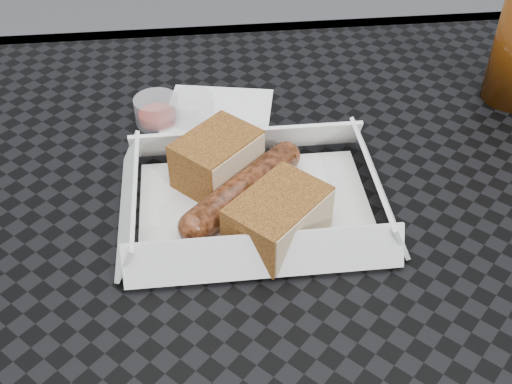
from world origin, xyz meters
The scene contains 9 objects.
patio_table centered at (0.00, 0.00, 0.67)m, with size 0.80×0.80×0.74m.
food_tray centered at (-0.05, 0.01, 0.75)m, with size 0.22×0.15×0.00m, color white.
bratwurst centered at (-0.06, 0.02, 0.76)m, with size 0.13×0.12×0.03m.
bread_near centered at (-0.08, 0.06, 0.77)m, with size 0.08×0.06×0.05m, color brown.
bread_far centered at (-0.04, -0.03, 0.77)m, with size 0.09×0.06×0.05m, color brown.
veg_garnish centered at (0.00, -0.02, 0.75)m, with size 0.03×0.03×0.00m.
napkin centered at (-0.08, 0.17, 0.75)m, with size 0.12×0.12×0.00m, color white.
condiment_cup_sauce centered at (-0.15, 0.17, 0.76)m, with size 0.05×0.05×0.03m, color #991A0B.
condiment_cup_empty centered at (-0.11, 0.17, 0.76)m, with size 0.05×0.05×0.03m, color silver.
Camera 1 is at (-0.10, -0.44, 1.16)m, focal length 45.00 mm.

